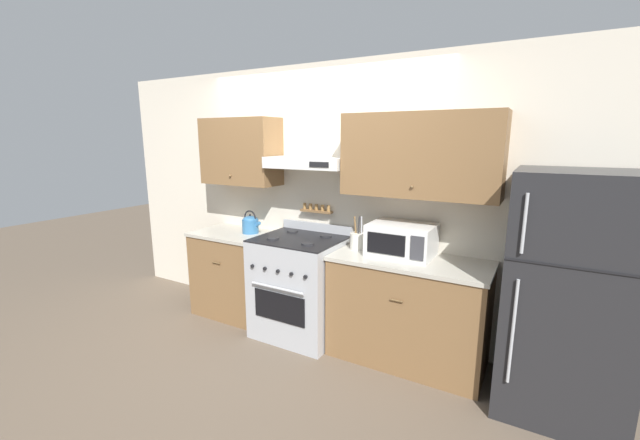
{
  "coord_description": "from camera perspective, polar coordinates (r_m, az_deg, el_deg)",
  "views": [
    {
      "loc": [
        1.92,
        -2.71,
        1.86
      ],
      "look_at": [
        0.22,
        0.25,
        1.15
      ],
      "focal_mm": 22.0,
      "sensor_mm": 36.0,
      "label": 1
    }
  ],
  "objects": [
    {
      "name": "counter_left",
      "position": [
        4.32,
        -11.88,
        -7.52
      ],
      "size": [
        0.87,
        0.62,
        0.9
      ],
      "color": "brown",
      "rests_on": "ground_plane"
    },
    {
      "name": "utensil_crock",
      "position": [
        3.49,
        5.53,
        -3.01
      ],
      "size": [
        0.14,
        0.14,
        0.3
      ],
      "color": "silver",
      "rests_on": "counter_right"
    },
    {
      "name": "stove_range",
      "position": [
        3.79,
        -2.91,
        -9.56
      ],
      "size": [
        0.78,
        0.72,
        1.04
      ],
      "color": "#ADAFB5",
      "rests_on": "ground_plane"
    },
    {
      "name": "wall_back",
      "position": [
        3.79,
        0.67,
        5.1
      ],
      "size": [
        5.2,
        0.46,
        2.55
      ],
      "color": "beige",
      "rests_on": "ground_plane"
    },
    {
      "name": "refrigerator",
      "position": [
        3.12,
        32.4,
        -9.3
      ],
      "size": [
        0.77,
        0.75,
        1.66
      ],
      "color": "#232326",
      "rests_on": "ground_plane"
    },
    {
      "name": "ground_plane",
      "position": [
        3.8,
        -5.02,
        -17.5
      ],
      "size": [
        16.0,
        16.0,
        0.0
      ],
      "primitive_type": "plane",
      "color": "brown"
    },
    {
      "name": "tea_kettle",
      "position": [
        4.12,
        -10.09,
        -0.56
      ],
      "size": [
        0.22,
        0.17,
        0.24
      ],
      "color": "teal",
      "rests_on": "counter_left"
    },
    {
      "name": "counter_right",
      "position": [
        3.45,
        12.63,
        -12.64
      ],
      "size": [
        1.28,
        0.62,
        0.9
      ],
      "color": "brown",
      "rests_on": "ground_plane"
    },
    {
      "name": "microwave",
      "position": [
        3.35,
        11.77,
        -2.8
      ],
      "size": [
        0.53,
        0.4,
        0.26
      ],
      "color": "white",
      "rests_on": "counter_right"
    }
  ]
}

